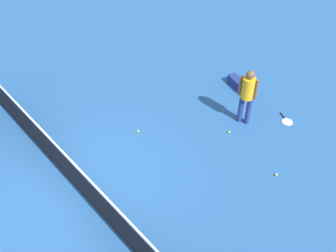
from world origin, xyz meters
The scene contains 8 objects.
ground_plane centered at (0.00, 0.00, 0.00)m, with size 40.00×40.00×0.00m, color #265693.
court_net centered at (0.00, 0.00, 0.50)m, with size 10.09×0.09×1.07m.
player_near_side centered at (-0.99, -4.80, 1.01)m, with size 0.51×0.45×1.70m.
tennis_racket_near_player centered at (-1.84, -5.74, 0.01)m, with size 0.60×0.42×0.03m.
tennis_ball_near_player centered at (-1.06, -4.15, 0.03)m, with size 0.07×0.07×0.07m, color #C6E033.
tennis_ball_by_net centered at (-2.86, -3.84, 0.03)m, with size 0.07×0.07×0.07m, color #C6E033.
tennis_ball_midcourt centered at (0.63, -2.30, 0.03)m, with size 0.07×0.07×0.07m, color #C6E033.
equipment_bag centered at (0.18, -5.99, 0.14)m, with size 0.85×0.50×0.28m.
Camera 1 is at (-5.65, 2.17, 6.93)m, focal length 40.03 mm.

